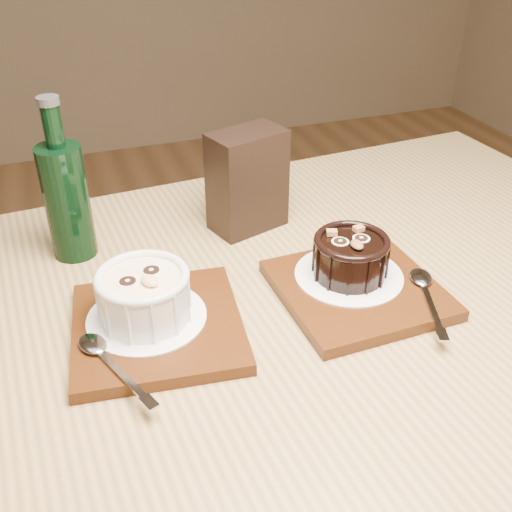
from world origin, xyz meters
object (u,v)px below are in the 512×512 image
(ramekin_white, at_px, (144,293))
(tray_right, at_px, (357,290))
(table, at_px, (261,392))
(tray_left, at_px, (158,327))
(green_bottle, at_px, (66,198))
(ramekin_dark, at_px, (351,255))
(condiment_stand, at_px, (247,181))

(ramekin_white, distance_m, tray_right, 0.25)
(table, bearing_deg, ramekin_white, 156.81)
(tray_left, bearing_deg, tray_right, -2.72)
(tray_left, xyz_separation_m, ramekin_white, (-0.01, 0.01, 0.04))
(green_bottle, bearing_deg, table, -53.73)
(green_bottle, bearing_deg, tray_right, -34.43)
(table, bearing_deg, green_bottle, 126.27)
(ramekin_dark, relative_size, green_bottle, 0.43)
(tray_left, relative_size, ramekin_white, 1.80)
(tray_left, distance_m, green_bottle, 0.22)
(ramekin_dark, bearing_deg, tray_right, -80.28)
(condiment_stand, distance_m, green_bottle, 0.24)
(ramekin_white, relative_size, ramekin_dark, 1.12)
(condiment_stand, bearing_deg, ramekin_white, -134.79)
(tray_left, xyz_separation_m, condiment_stand, (0.17, 0.19, 0.06))
(table, distance_m, green_bottle, 0.34)
(table, height_order, tray_left, tray_left)
(table, bearing_deg, ramekin_dark, 20.17)
(table, distance_m, condiment_stand, 0.29)
(table, relative_size, ramekin_white, 12.54)
(green_bottle, bearing_deg, ramekin_dark, -31.92)
(tray_left, relative_size, ramekin_dark, 2.01)
(tray_right, xyz_separation_m, condiment_stand, (-0.07, 0.20, 0.06))
(tray_left, xyz_separation_m, ramekin_dark, (0.24, 0.01, 0.04))
(tray_left, bearing_deg, green_bottle, 108.90)
(condiment_stand, height_order, green_bottle, green_bottle)
(tray_left, bearing_deg, condiment_stand, 48.34)
(table, bearing_deg, tray_right, 11.73)
(tray_left, bearing_deg, ramekin_dark, 2.20)
(ramekin_dark, height_order, green_bottle, green_bottle)
(table, relative_size, tray_right, 6.97)
(green_bottle, bearing_deg, condiment_stand, -1.91)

